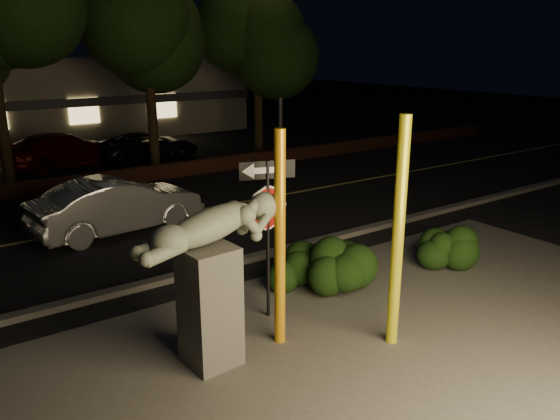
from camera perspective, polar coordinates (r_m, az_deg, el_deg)
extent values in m
plane|color=black|center=(17.97, -16.77, 1.48)|extent=(90.00, 90.00, 0.00)
cube|color=#4C4944|center=(8.88, 7.40, -13.79)|extent=(14.00, 6.00, 0.02)
cube|color=black|center=(15.24, -13.15, -0.90)|extent=(80.00, 8.00, 0.01)
cube|color=#BAAC4A|center=(15.24, -13.15, -0.85)|extent=(80.00, 0.12, 0.00)
cube|color=#4C4944|center=(11.72, -5.52, -5.64)|extent=(80.00, 0.25, 0.12)
cube|color=#4B2318|center=(19.12, -18.09, 3.02)|extent=(40.00, 0.35, 0.50)
cube|color=black|center=(24.58, -22.05, 4.94)|extent=(40.00, 12.00, 0.01)
cube|color=gray|center=(32.12, -25.86, 10.61)|extent=(22.00, 10.00, 4.00)
cube|color=#333338|center=(27.12, -23.97, 10.00)|extent=(22.00, 0.20, 0.40)
cube|color=#FFD87F|center=(27.66, -19.81, 9.71)|extent=(1.40, 0.08, 1.20)
cube|color=#FFD87F|center=(28.97, -12.08, 10.59)|extent=(1.40, 0.08, 1.20)
cylinder|color=black|center=(20.12, -27.08, 8.12)|extent=(0.36, 0.36, 4.25)
cylinder|color=black|center=(21.03, -13.20, 9.44)|extent=(0.36, 0.36, 4.00)
ellipsoid|color=black|center=(20.91, -13.90, 19.48)|extent=(4.80, 4.80, 4.32)
cylinder|color=black|center=(23.76, -2.26, 10.53)|extent=(0.36, 0.36, 3.90)
ellipsoid|color=black|center=(23.64, -2.37, 18.97)|extent=(4.40, 4.40, 3.96)
cylinder|color=orange|center=(8.19, -0.02, -3.29)|extent=(0.17, 0.17, 3.39)
cylinder|color=yellow|center=(8.33, 12.23, -2.59)|extent=(0.18, 0.18, 3.60)
cylinder|color=black|center=(9.11, -1.27, -3.36)|extent=(0.06, 0.06, 2.75)
cube|color=white|center=(8.92, -1.29, 0.19)|extent=(0.40, 0.15, 0.12)
cube|color=black|center=(8.76, -1.32, 4.20)|extent=(0.90, 0.31, 0.29)
cube|color=white|center=(8.76, -1.32, 4.20)|extent=(0.57, 0.20, 0.12)
cube|color=#4C4944|center=(8.02, -7.35, -9.99)|extent=(0.76, 0.76, 1.83)
sphere|color=gray|center=(8.05, -1.67, 0.40)|extent=(0.43, 0.43, 0.43)
ellipsoid|color=black|center=(10.84, 2.28, -5.23)|extent=(1.75, 0.84, 0.90)
ellipsoid|color=black|center=(10.41, 6.25, -5.47)|extent=(1.94, 1.28, 1.17)
ellipsoid|color=black|center=(11.97, 16.81, -3.62)|extent=(1.47, 0.98, 0.98)
cylinder|color=#46464B|center=(23.03, 0.06, 16.36)|extent=(0.17, 0.17, 8.73)
imported|color=silver|center=(14.23, -16.60, 0.47)|extent=(4.33, 1.92, 1.38)
imported|color=#3F0607|center=(22.60, -21.72, 5.79)|extent=(5.02, 3.03, 1.36)
imported|color=black|center=(23.10, -13.66, 6.47)|extent=(4.32, 2.22, 1.16)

